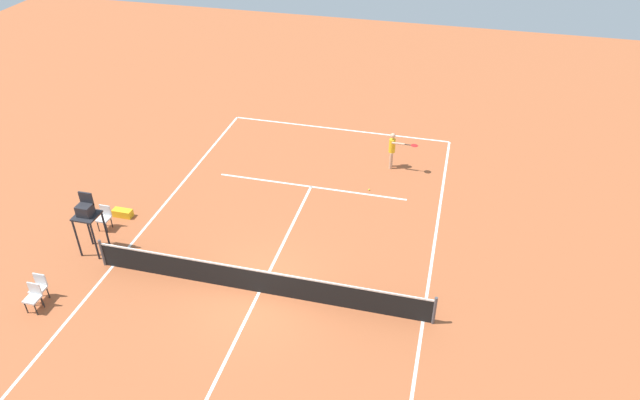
{
  "coord_description": "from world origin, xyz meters",
  "views": [
    {
      "loc": [
        -5.49,
        13.45,
        13.41
      ],
      "look_at": [
        -0.9,
        -4.62,
        0.8
      ],
      "focal_mm": 32.99,
      "sensor_mm": 36.0,
      "label": 1
    }
  ],
  "objects_px": {
    "tennis_ball": "(369,190)",
    "courtside_chair_near": "(33,296)",
    "umpire_chair": "(87,215)",
    "courtside_chair_far": "(39,287)",
    "equipment_bag": "(123,213)",
    "player_serving": "(393,148)",
    "courtside_chair_mid": "(104,217)"
  },
  "relations": [
    {
      "from": "player_serving",
      "to": "courtside_chair_near",
      "type": "height_order",
      "value": "player_serving"
    },
    {
      "from": "umpire_chair",
      "to": "player_serving",
      "type": "bearing_deg",
      "value": -138.31
    },
    {
      "from": "courtside_chair_near",
      "to": "equipment_bag",
      "type": "relative_size",
      "value": 1.25
    },
    {
      "from": "courtside_chair_mid",
      "to": "equipment_bag",
      "type": "bearing_deg",
      "value": -103.31
    },
    {
      "from": "tennis_ball",
      "to": "courtside_chair_near",
      "type": "xyz_separation_m",
      "value": [
        9.06,
        9.44,
        0.5
      ]
    },
    {
      "from": "umpire_chair",
      "to": "courtside_chair_mid",
      "type": "bearing_deg",
      "value": -74.64
    },
    {
      "from": "courtside_chair_mid",
      "to": "courtside_chair_far",
      "type": "distance_m",
      "value": 3.97
    },
    {
      "from": "courtside_chair_near",
      "to": "courtside_chair_far",
      "type": "bearing_deg",
      "value": -76.23
    },
    {
      "from": "tennis_ball",
      "to": "courtside_chair_far",
      "type": "xyz_separation_m",
      "value": [
        9.16,
        9.02,
        0.5
      ]
    },
    {
      "from": "umpire_chair",
      "to": "courtside_chair_far",
      "type": "height_order",
      "value": "umpire_chair"
    },
    {
      "from": "courtside_chair_mid",
      "to": "equipment_bag",
      "type": "relative_size",
      "value": 1.25
    },
    {
      "from": "umpire_chair",
      "to": "equipment_bag",
      "type": "height_order",
      "value": "umpire_chair"
    },
    {
      "from": "player_serving",
      "to": "tennis_ball",
      "type": "height_order",
      "value": "player_serving"
    },
    {
      "from": "courtside_chair_far",
      "to": "equipment_bag",
      "type": "distance_m",
      "value": 4.84
    },
    {
      "from": "player_serving",
      "to": "courtside_chair_far",
      "type": "distance_m",
      "value": 14.81
    },
    {
      "from": "umpire_chair",
      "to": "courtside_chair_near",
      "type": "bearing_deg",
      "value": 86.0
    },
    {
      "from": "tennis_ball",
      "to": "courtside_chair_near",
      "type": "relative_size",
      "value": 0.07
    },
    {
      "from": "courtside_chair_near",
      "to": "courtside_chair_far",
      "type": "relative_size",
      "value": 1.0
    },
    {
      "from": "courtside_chair_near",
      "to": "courtside_chair_far",
      "type": "xyz_separation_m",
      "value": [
        0.1,
        -0.42,
        0.0
      ]
    },
    {
      "from": "courtside_chair_mid",
      "to": "courtside_chair_far",
      "type": "bearing_deg",
      "value": 90.7
    },
    {
      "from": "player_serving",
      "to": "tennis_ball",
      "type": "bearing_deg",
      "value": -16.45
    },
    {
      "from": "tennis_ball",
      "to": "courtside_chair_mid",
      "type": "distance_m",
      "value": 10.51
    },
    {
      "from": "umpire_chair",
      "to": "courtside_chair_far",
      "type": "distance_m",
      "value": 2.87
    },
    {
      "from": "tennis_ball",
      "to": "equipment_bag",
      "type": "xyz_separation_m",
      "value": [
        9.01,
        4.2,
        0.12
      ]
    },
    {
      "from": "player_serving",
      "to": "equipment_bag",
      "type": "xyz_separation_m",
      "value": [
        9.65,
        6.27,
        -0.86
      ]
    },
    {
      "from": "courtside_chair_far",
      "to": "umpire_chair",
      "type": "bearing_deg",
      "value": -96.85
    },
    {
      "from": "player_serving",
      "to": "umpire_chair",
      "type": "distance_m",
      "value": 12.72
    },
    {
      "from": "player_serving",
      "to": "equipment_bag",
      "type": "relative_size",
      "value": 2.23
    },
    {
      "from": "player_serving",
      "to": "equipment_bag",
      "type": "bearing_deg",
      "value": -56.3
    },
    {
      "from": "umpire_chair",
      "to": "equipment_bag",
      "type": "xyz_separation_m",
      "value": [
        0.16,
        -2.18,
        -1.46
      ]
    },
    {
      "from": "tennis_ball",
      "to": "umpire_chair",
      "type": "xyz_separation_m",
      "value": [
        8.85,
        6.38,
        1.57
      ]
    },
    {
      "from": "tennis_ball",
      "to": "courtside_chair_near",
      "type": "distance_m",
      "value": 13.09
    }
  ]
}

